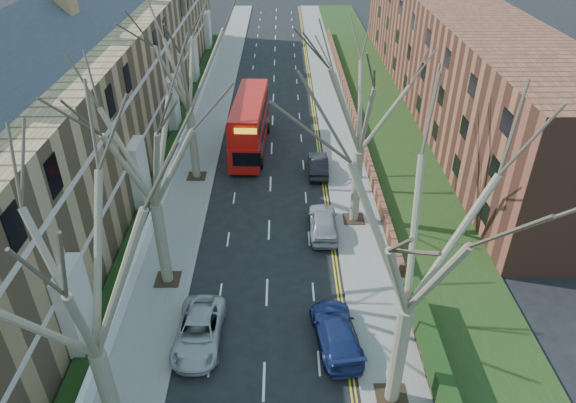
{
  "coord_description": "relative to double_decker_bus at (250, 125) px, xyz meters",
  "views": [
    {
      "loc": [
        0.92,
        -6.52,
        19.65
      ],
      "look_at": [
        1.24,
        19.44,
        3.19
      ],
      "focal_mm": 32.0,
      "sensor_mm": 36.0,
      "label": 1
    }
  ],
  "objects": [
    {
      "name": "pavement_left",
      "position": [
        -4.23,
        6.04,
        -2.09
      ],
      "size": [
        3.0,
        102.0,
        0.12
      ],
      "primitive_type": "cube",
      "color": "slate",
      "rests_on": "ground"
    },
    {
      "name": "pavement_right",
      "position": [
        7.77,
        6.04,
        -2.09
      ],
      "size": [
        3.0,
        102.0,
        0.12
      ],
      "primitive_type": "cube",
      "color": "slate",
      "rests_on": "ground"
    },
    {
      "name": "terrace_left",
      "position": [
        -11.87,
        -1.96,
        3.38
      ],
      "size": [
        9.7,
        78.0,
        13.6
      ],
      "color": "olive",
      "rests_on": "ground"
    },
    {
      "name": "flats_right",
      "position": [
        19.23,
        10.04,
        2.83
      ],
      "size": [
        13.97,
        54.0,
        10.0
      ],
      "color": "brown",
      "rests_on": "ground"
    },
    {
      "name": "front_wall_left",
      "position": [
        -5.88,
        -1.96,
        -1.53
      ],
      "size": [
        0.3,
        78.0,
        1.0
      ],
      "color": "white",
      "rests_on": "ground"
    },
    {
      "name": "grass_verge_right",
      "position": [
        12.27,
        6.04,
        -2.0
      ],
      "size": [
        6.0,
        102.0,
        0.06
      ],
      "color": "#1E3312",
      "rests_on": "ground"
    },
    {
      "name": "tree_left_mid",
      "position": [
        -3.93,
        -26.96,
        7.4
      ],
      "size": [
        10.5,
        10.5,
        14.71
      ],
      "color": "#706850",
      "rests_on": "ground"
    },
    {
      "name": "tree_left_far",
      "position": [
        -3.93,
        -16.96,
        7.09
      ],
      "size": [
        10.15,
        10.15,
        14.22
      ],
      "color": "#706850",
      "rests_on": "ground"
    },
    {
      "name": "tree_left_dist",
      "position": [
        -3.93,
        -4.96,
        7.41
      ],
      "size": [
        10.5,
        10.5,
        14.71
      ],
      "color": "#706850",
      "rests_on": "ground"
    },
    {
      "name": "tree_right_mid",
      "position": [
        7.47,
        -24.96,
        7.4
      ],
      "size": [
        10.5,
        10.5,
        14.71
      ],
      "color": "#706850",
      "rests_on": "ground"
    },
    {
      "name": "tree_right_far",
      "position": [
        7.47,
        -10.96,
        7.09
      ],
      "size": [
        10.15,
        10.15,
        14.22
      ],
      "color": "#706850",
      "rests_on": "ground"
    },
    {
      "name": "double_decker_bus",
      "position": [
        0.0,
        0.0,
        0.0
      ],
      "size": [
        3.1,
        10.55,
        4.38
      ],
      "rotation": [
        0.0,
        0.0,
        3.09
      ],
      "color": "#B3110C",
      "rests_on": "ground"
    },
    {
      "name": "car_left_far",
      "position": [
        -1.5,
        -21.49,
        -1.48
      ],
      "size": [
        2.36,
        4.9,
        1.35
      ],
      "primitive_type": "imported",
      "rotation": [
        0.0,
        0.0,
        -0.03
      ],
      "color": "#ABACB0",
      "rests_on": "ground"
    },
    {
      "name": "car_right_near",
      "position": [
        5.29,
        -21.65,
        -1.43
      ],
      "size": [
        2.64,
        5.19,
        1.44
      ],
      "primitive_type": "imported",
      "rotation": [
        0.0,
        0.0,
        3.27
      ],
      "color": "navy",
      "rests_on": "ground"
    },
    {
      "name": "car_right_mid",
      "position": [
        5.3,
        -12.25,
        -1.38
      ],
      "size": [
        1.89,
        4.57,
        1.55
      ],
      "primitive_type": "imported",
      "rotation": [
        0.0,
        0.0,
        3.13
      ],
      "color": "#94969C",
      "rests_on": "ground"
    },
    {
      "name": "car_right_far",
      "position": [
        5.47,
        -4.24,
        -1.46
      ],
      "size": [
        1.58,
        4.26,
        1.39
      ],
      "primitive_type": "imported",
      "rotation": [
        0.0,
        0.0,
        3.12
      ],
      "color": "black",
      "rests_on": "ground"
    }
  ]
}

